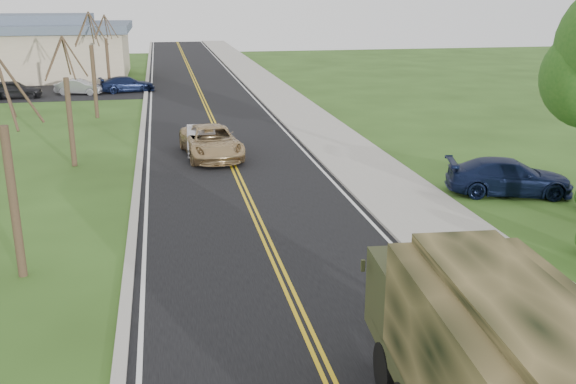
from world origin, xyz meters
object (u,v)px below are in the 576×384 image
object	(u,v)px
suv_champagne	(211,142)
pickup_navy	(509,177)
military_truck	(492,363)
sedan_silver	(201,140)

from	to	relation	value
suv_champagne	pickup_navy	xyz separation A→B (m)	(10.77, -8.13, -0.05)
pickup_navy	military_truck	bearing A→B (deg)	165.16
military_truck	pickup_navy	distance (m)	15.96
pickup_navy	suv_champagne	bearing A→B (deg)	68.87
military_truck	suv_champagne	world-z (taller)	military_truck
sedan_silver	pickup_navy	size ratio (longest dim) A/B	0.82
suv_champagne	sedan_silver	world-z (taller)	suv_champagne
suv_champagne	pickup_navy	size ratio (longest dim) A/B	1.11
military_truck	pickup_navy	bearing A→B (deg)	63.76
sedan_silver	pickup_navy	world-z (taller)	pickup_navy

